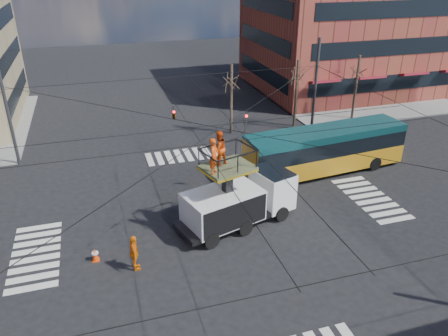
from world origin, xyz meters
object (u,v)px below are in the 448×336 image
(traffic_cone, at_px, (95,255))
(worker_ground, at_px, (134,253))
(city_bus, at_px, (325,149))
(flagger, at_px, (282,170))
(utility_truck, at_px, (239,193))

(traffic_cone, bearing_deg, worker_ground, -34.52)
(city_bus, bearing_deg, traffic_cone, -165.39)
(city_bus, relative_size, worker_ground, 6.23)
(city_bus, distance_m, flagger, 3.72)
(worker_ground, bearing_deg, utility_truck, -69.70)
(traffic_cone, height_order, worker_ground, worker_ground)
(city_bus, xyz_separation_m, worker_ground, (-14.15, -7.04, -0.76))
(city_bus, bearing_deg, worker_ground, -158.69)
(utility_truck, xyz_separation_m, city_bus, (7.96, 4.57, -0.24))
(utility_truck, distance_m, worker_ground, 6.74)
(traffic_cone, bearing_deg, city_bus, 19.76)
(traffic_cone, bearing_deg, utility_truck, 8.33)
(utility_truck, height_order, worker_ground, utility_truck)
(city_bus, xyz_separation_m, traffic_cone, (-16.02, -5.75, -1.37))
(utility_truck, xyz_separation_m, flagger, (4.40, 3.79, -0.99))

